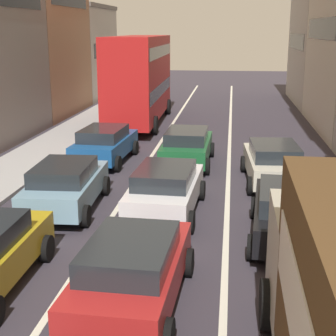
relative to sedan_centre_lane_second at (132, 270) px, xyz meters
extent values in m
cube|color=#A4A4A4|center=(-6.59, 12.83, -0.73)|extent=(2.60, 64.00, 0.14)
cube|color=silver|center=(-1.59, 12.83, -0.79)|extent=(0.16, 60.00, 0.01)
cube|color=silver|center=(1.81, 12.83, -0.79)|extent=(0.16, 60.00, 0.01)
cube|color=#9E7556|center=(-11.89, 23.63, 5.87)|extent=(7.00, 8.70, 13.33)
cube|color=#B2ADA3|center=(-11.89, 32.43, 2.72)|extent=(7.00, 8.70, 7.04)
cube|color=black|center=(-8.37, 32.43, 3.07)|extent=(0.02, 7.04, 1.10)
cube|color=#66605B|center=(-11.89, 32.43, 6.39)|extent=(7.20, 8.70, 0.30)
cube|color=black|center=(6.50, 31.33, 3.76)|extent=(0.02, 8.80, 1.10)
cube|color=black|center=(6.50, 20.33, 4.66)|extent=(0.02, 8.80, 1.10)
cube|color=black|center=(3.84, 0.66, 1.01)|extent=(2.02, 0.05, 0.70)
cube|color=white|center=(2.59, -4.30, 1.66)|extent=(0.06, 4.48, 0.90)
cylinder|color=black|center=(2.63, -0.47, -0.32)|extent=(0.31, 0.96, 0.96)
cube|color=#A51E1E|center=(0.00, 0.05, -0.13)|extent=(1.97, 4.37, 0.70)
cube|color=#1E2328|center=(-0.01, -0.15, 0.43)|extent=(1.68, 2.47, 0.52)
cylinder|color=black|center=(-0.86, 1.55, -0.48)|extent=(0.25, 0.65, 0.64)
cylinder|color=black|center=(0.98, 1.48, -0.48)|extent=(0.25, 0.65, 0.64)
cylinder|color=black|center=(-0.97, -1.37, -0.48)|extent=(0.25, 0.65, 0.64)
cylinder|color=black|center=(0.86, -1.45, -0.48)|extent=(0.25, 0.65, 0.64)
cylinder|color=black|center=(-2.46, 1.83, -0.48)|extent=(0.23, 0.64, 0.64)
cube|color=silver|center=(-0.03, 5.50, -0.13)|extent=(1.99, 4.38, 0.70)
cube|color=#1E2328|center=(-0.04, 5.30, 0.43)|extent=(1.69, 2.48, 0.52)
cylinder|color=black|center=(-0.89, 7.00, -0.48)|extent=(0.25, 0.65, 0.64)
cylinder|color=black|center=(0.95, 6.92, -0.48)|extent=(0.25, 0.65, 0.64)
cylinder|color=black|center=(-1.02, 4.08, -0.48)|extent=(0.25, 0.65, 0.64)
cylinder|color=black|center=(0.82, 4.00, -0.48)|extent=(0.25, 0.65, 0.64)
cube|color=#759EB7|center=(-3.13, 5.52, -0.13)|extent=(2.00, 4.38, 0.70)
cube|color=#1E2328|center=(-3.12, 5.32, 0.43)|extent=(1.70, 2.48, 0.52)
cylinder|color=black|center=(-4.12, 6.93, -0.48)|extent=(0.25, 0.65, 0.64)
cylinder|color=black|center=(-2.28, 7.02, -0.48)|extent=(0.25, 0.65, 0.64)
cylinder|color=black|center=(-3.98, 4.01, -0.48)|extent=(0.25, 0.65, 0.64)
cylinder|color=black|center=(-2.14, 4.10, -0.48)|extent=(0.25, 0.65, 0.64)
cube|color=#19592D|center=(0.09, 11.41, -0.13)|extent=(1.88, 4.33, 0.70)
cube|color=#1E2328|center=(0.09, 11.21, 0.43)|extent=(1.63, 2.44, 0.52)
cylinder|color=black|center=(-0.80, 12.89, -0.48)|extent=(0.23, 0.64, 0.64)
cylinder|color=black|center=(1.04, 12.86, -0.48)|extent=(0.23, 0.64, 0.64)
cylinder|color=black|center=(-0.86, 9.97, -0.48)|extent=(0.23, 0.64, 0.64)
cylinder|color=black|center=(0.98, 9.93, -0.48)|extent=(0.23, 0.64, 0.64)
cube|color=#194C8C|center=(-3.36, 11.44, -0.13)|extent=(2.02, 4.39, 0.70)
cube|color=#1E2328|center=(-3.37, 11.24, 0.43)|extent=(1.71, 2.49, 0.52)
cylinder|color=black|center=(-4.21, 12.95, -0.48)|extent=(0.25, 0.65, 0.64)
cylinder|color=black|center=(-2.37, 12.85, -0.48)|extent=(0.25, 0.65, 0.64)
cylinder|color=black|center=(-4.36, 10.03, -0.48)|extent=(0.25, 0.65, 0.64)
cylinder|color=black|center=(-2.52, 9.93, -0.48)|extent=(0.25, 0.65, 0.64)
cube|color=black|center=(3.44, 3.89, -0.13)|extent=(2.07, 4.41, 0.70)
cube|color=#1E2328|center=(3.43, 3.69, 0.43)|extent=(1.73, 2.50, 0.52)
cylinder|color=black|center=(2.62, 5.41, -0.48)|extent=(0.26, 0.65, 0.64)
cylinder|color=black|center=(4.46, 5.29, -0.48)|extent=(0.26, 0.65, 0.64)
cylinder|color=black|center=(2.43, 2.49, -0.48)|extent=(0.26, 0.65, 0.64)
cylinder|color=black|center=(4.27, 2.37, -0.48)|extent=(0.26, 0.65, 0.64)
cube|color=beige|center=(3.40, 9.12, -0.13)|extent=(2.04, 4.40, 0.70)
cube|color=#1E2328|center=(3.41, 8.92, 0.43)|extent=(1.72, 2.50, 0.52)
cylinder|color=black|center=(2.40, 10.53, -0.48)|extent=(0.26, 0.65, 0.64)
cylinder|color=black|center=(4.23, 10.64, -0.48)|extent=(0.26, 0.65, 0.64)
cylinder|color=black|center=(2.56, 7.61, -0.48)|extent=(0.26, 0.65, 0.64)
cylinder|color=black|center=(4.40, 7.72, -0.48)|extent=(0.26, 0.65, 0.64)
cube|color=#B21919|center=(-3.48, 20.57, 0.90)|extent=(2.72, 10.55, 2.40)
cube|color=black|center=(-3.48, 20.57, 1.26)|extent=(2.74, 9.92, 0.70)
cube|color=#B21919|center=(-3.48, 20.57, 3.18)|extent=(2.72, 10.55, 2.16)
cube|color=black|center=(-3.48, 20.57, 3.42)|extent=(2.74, 9.92, 0.64)
cylinder|color=black|center=(-4.81, 24.32, -0.30)|extent=(0.32, 1.01, 1.00)
cylinder|color=black|center=(-2.31, 24.38, -0.30)|extent=(0.32, 1.01, 1.00)
cylinder|color=black|center=(-4.66, 17.39, -0.30)|extent=(0.32, 1.01, 1.00)
cylinder|color=black|center=(-2.17, 17.45, -0.30)|extent=(0.32, 1.01, 1.00)
camera|label=1|loc=(1.84, -9.12, 4.58)|focal=54.99mm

